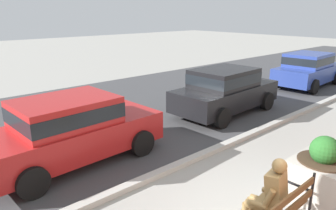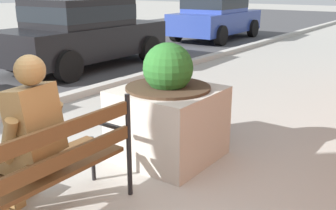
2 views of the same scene
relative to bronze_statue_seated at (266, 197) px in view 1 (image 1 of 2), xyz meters
The scene contains 7 objects.
street_surface 7.15m from the bronze_statue_seated, 91.97° to the left, with size 60.00×9.00×0.01m, color #424244.
curb_stone 2.60m from the bronze_statue_seated, 95.57° to the left, with size 60.00×0.20×0.12m, color #B2AFA8.
bronze_statue_seated is the anchor object (origin of this frame).
concrete_planter 1.65m from the bronze_statue_seated, ahead, with size 1.01×1.01×1.27m.
parked_car_red 4.52m from the bronze_statue_seated, 104.18° to the left, with size 4.17×2.05×1.56m.
parked_car_black 6.29m from the bronze_statue_seated, 44.19° to the left, with size 4.17×2.05×1.56m.
parked_car_blue 11.54m from the bronze_statue_seated, 22.33° to the left, with size 4.17×2.05×1.56m.
Camera 1 is at (-3.71, -1.77, 3.42)m, focal length 33.73 mm.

